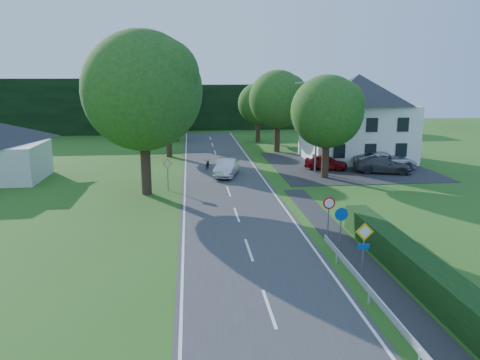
{
  "coord_description": "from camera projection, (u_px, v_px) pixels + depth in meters",
  "views": [
    {
      "loc": [
        -2.79,
        -9.7,
        8.53
      ],
      "look_at": [
        0.31,
        19.0,
        2.02
      ],
      "focal_mm": 35.0,
      "sensor_mm": 36.0,
      "label": 1
    }
  ],
  "objects": [
    {
      "name": "tree_right_mid",
      "position": [
        327.0,
        127.0,
        38.68
      ],
      "size": [
        7.0,
        7.0,
        8.58
      ],
      "primitive_type": null,
      "color": "#194D17",
      "rests_on": "ground"
    },
    {
      "name": "tree_main",
      "position": [
        143.0,
        114.0,
        32.94
      ],
      "size": [
        9.4,
        9.4,
        11.64
      ],
      "primitive_type": null,
      "color": "#194D17",
      "rests_on": "ground"
    },
    {
      "name": "tree_left_far",
      "position": [
        168.0,
        116.0,
        48.9
      ],
      "size": [
        7.0,
        7.0,
        8.58
      ],
      "primitive_type": null,
      "color": "#194D17",
      "rests_on": "ground"
    },
    {
      "name": "line_edge_left",
      "position": [
        184.0,
        207.0,
        30.62
      ],
      "size": [
        0.12,
        80.0,
        0.01
      ],
      "primitive_type": "cube",
      "color": "white",
      "rests_on": "road"
    },
    {
      "name": "sign_priority_right",
      "position": [
        364.0,
        241.0,
        19.37
      ],
      "size": [
        0.78,
        0.09,
        2.59
      ],
      "color": "gray",
      "rests_on": "ground"
    },
    {
      "name": "parasol",
      "position": [
        355.0,
        154.0,
        45.66
      ],
      "size": [
        2.17,
        2.2,
        1.92
      ],
      "primitive_type": "imported",
      "rotation": [
        0.0,
        0.0,
        0.04
      ],
      "color": "red",
      "rests_on": "parking_pad"
    },
    {
      "name": "parked_car_grey",
      "position": [
        383.0,
        165.0,
        41.28
      ],
      "size": [
        5.21,
        3.3,
        1.41
      ],
      "primitive_type": "imported",
      "rotation": [
        0.0,
        0.0,
        1.28
      ],
      "color": "#424347",
      "rests_on": "parking_pad"
    },
    {
      "name": "parked_car_silver_b",
      "position": [
        385.0,
        161.0,
        42.98
      ],
      "size": [
        5.82,
        3.02,
        1.57
      ],
      "primitive_type": "imported",
      "rotation": [
        0.0,
        0.0,
        1.5
      ],
      "color": "silver",
      "rests_on": "parking_pad"
    },
    {
      "name": "line_edge_right",
      "position": [
        282.0,
        204.0,
        31.31
      ],
      "size": [
        0.12,
        80.0,
        0.01
      ],
      "primitive_type": "cube",
      "color": "white",
      "rests_on": "road"
    },
    {
      "name": "tree_right_back",
      "position": [
        258.0,
        113.0,
        59.87
      ],
      "size": [
        6.2,
        6.2,
        7.56
      ],
      "primitive_type": null,
      "color": "#194D17",
      "rests_on": "ground"
    },
    {
      "name": "tree_right_far",
      "position": [
        277.0,
        111.0,
        52.05
      ],
      "size": [
        7.4,
        7.4,
        9.09
      ],
      "primitive_type": null,
      "color": "#194D17",
      "rests_on": "ground"
    },
    {
      "name": "house_white",
      "position": [
        357.0,
        117.0,
        46.99
      ],
      "size": [
        10.6,
        8.4,
        8.6
      ],
      "color": "white",
      "rests_on": "ground"
    },
    {
      "name": "moving_car",
      "position": [
        227.0,
        167.0,
        40.0
      ],
      "size": [
        2.64,
        4.72,
        1.47
      ],
      "primitive_type": "imported",
      "rotation": [
        0.0,
        0.0,
        -0.26
      ],
      "color": "silver",
      "rests_on": "road"
    },
    {
      "name": "parked_car_silver_a",
      "position": [
        336.0,
        157.0,
        45.07
      ],
      "size": [
        4.97,
        2.78,
        1.55
      ],
      "primitive_type": "imported",
      "rotation": [
        0.0,
        0.0,
        1.32
      ],
      "color": "silver",
      "rests_on": "parking_pad"
    },
    {
      "name": "treeline_left",
      "position": [
        15.0,
        107.0,
        67.89
      ],
      "size": [
        44.0,
        6.0,
        8.0
      ],
      "primitive_type": "cube",
      "color": "black",
      "rests_on": "ground"
    },
    {
      "name": "treeline_right",
      "position": [
        256.0,
        107.0,
        75.66
      ],
      "size": [
        30.0,
        5.0,
        7.0
      ],
      "primitive_type": "cube",
      "color": "black",
      "rests_on": "ground"
    },
    {
      "name": "tree_left_back",
      "position": [
        176.0,
        110.0,
        60.65
      ],
      "size": [
        6.6,
        6.6,
        8.07
      ],
      "primitive_type": null,
      "color": "#194D17",
      "rests_on": "ground"
    },
    {
      "name": "sign_priority_left",
      "position": [
        168.0,
        168.0,
        34.95
      ],
      "size": [
        0.78,
        0.09,
        2.44
      ],
      "color": "gray",
      "rests_on": "ground"
    },
    {
      "name": "parking_pad",
      "position": [
        345.0,
        166.0,
        44.84
      ],
      "size": [
        14.0,
        16.0,
        0.04
      ],
      "primitive_type": "cube",
      "color": "#242427",
      "rests_on": "ground"
    },
    {
      "name": "parked_car_red",
      "position": [
        326.0,
        162.0,
        42.8
      ],
      "size": [
        4.18,
        2.95,
        1.32
      ],
      "primitive_type": "imported",
      "rotation": [
        0.0,
        0.0,
        1.17
      ],
      "color": "maroon",
      "rests_on": "parking_pad"
    },
    {
      "name": "line_centre",
      "position": [
        234.0,
        206.0,
        30.96
      ],
      "size": [
        0.12,
        80.0,
        0.01
      ],
      "primitive_type": null,
      "color": "white",
      "rests_on": "road"
    },
    {
      "name": "sign_speed_limit",
      "position": [
        329.0,
        208.0,
        24.22
      ],
      "size": [
        0.64,
        0.11,
        2.37
      ],
      "color": "gray",
      "rests_on": "ground"
    },
    {
      "name": "motorcycle",
      "position": [
        208.0,
        164.0,
        43.11
      ],
      "size": [
        0.9,
        1.87,
        0.94
      ],
      "primitive_type": "imported",
      "rotation": [
        0.0,
        0.0,
        -0.16
      ],
      "color": "black",
      "rests_on": "road"
    },
    {
      "name": "sign_roundabout",
      "position": [
        341.0,
        222.0,
        22.31
      ],
      "size": [
        0.64,
        0.08,
        2.37
      ],
      "color": "gray",
      "rests_on": "ground"
    },
    {
      "name": "road",
      "position": [
        234.0,
        206.0,
        30.97
      ],
      "size": [
        7.0,
        80.0,
        0.04
      ],
      "primitive_type": "cube",
      "color": "#38383A",
      "rests_on": "ground"
    },
    {
      "name": "streetlight",
      "position": [
        315.0,
        123.0,
        40.54
      ],
      "size": [
        2.03,
        0.18,
        8.0
      ],
      "color": "gray",
      "rests_on": "ground"
    }
  ]
}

